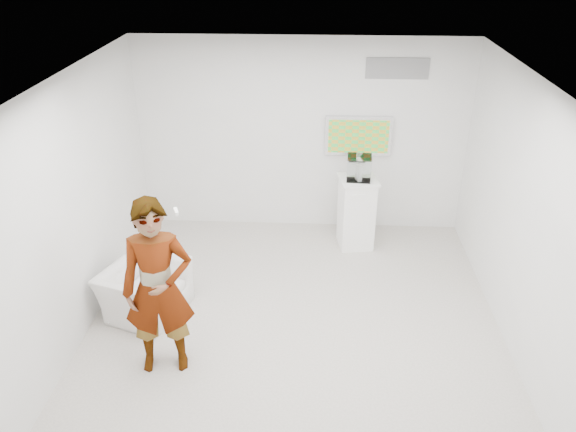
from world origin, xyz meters
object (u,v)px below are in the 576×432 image
object	(u,v)px
armchair	(145,289)
pedestal	(356,212)
tv	(358,136)
person	(158,289)
floor_uplight	(352,222)

from	to	relation	value
armchair	pedestal	bearing A→B (deg)	-37.09
tv	armchair	distance (m)	3.83
tv	person	size ratio (longest dim) A/B	0.49
armchair	floor_uplight	distance (m)	3.54
tv	armchair	world-z (taller)	tv
tv	pedestal	world-z (taller)	tv
tv	person	world-z (taller)	person
person	pedestal	world-z (taller)	person
armchair	pedestal	size ratio (longest dim) A/B	0.89
pedestal	floor_uplight	size ratio (longest dim) A/B	4.38
tv	person	xyz separation A→B (m)	(-2.24, -3.34, -0.53)
floor_uplight	tv	bearing A→B (deg)	74.80
person	floor_uplight	world-z (taller)	person
floor_uplight	armchair	bearing A→B (deg)	-139.97
person	pedestal	bearing A→B (deg)	41.00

